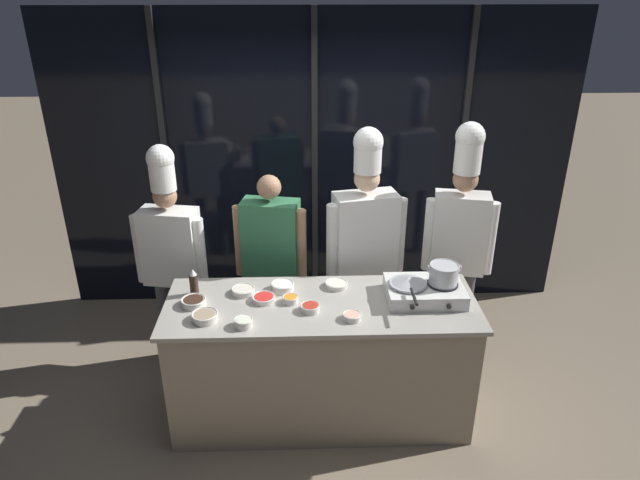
% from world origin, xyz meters
% --- Properties ---
extents(ground_plane, '(24.00, 24.00, 0.00)m').
position_xyz_m(ground_plane, '(0.00, 0.00, 0.00)').
color(ground_plane, '#7F705B').
extents(window_wall_back, '(4.63, 0.09, 2.70)m').
position_xyz_m(window_wall_back, '(0.00, 1.68, 1.35)').
color(window_wall_back, black).
rests_on(window_wall_back, ground_plane).
extents(demo_counter, '(2.09, 0.75, 0.93)m').
position_xyz_m(demo_counter, '(0.00, 0.00, 0.47)').
color(demo_counter, gray).
rests_on(demo_counter, ground_plane).
extents(portable_stove, '(0.51, 0.39, 0.11)m').
position_xyz_m(portable_stove, '(0.70, 0.05, 0.99)').
color(portable_stove, silver).
rests_on(portable_stove, demo_counter).
extents(frying_pan, '(0.26, 0.45, 0.04)m').
position_xyz_m(frying_pan, '(0.58, 0.04, 1.07)').
color(frying_pan, '#ADAFB5').
rests_on(frying_pan, portable_stove).
extents(stock_pot, '(0.22, 0.20, 0.14)m').
position_xyz_m(stock_pot, '(0.82, 0.05, 1.12)').
color(stock_pot, '#B7BABF').
rests_on(stock_pot, portable_stove).
extents(squeeze_bottle_soy, '(0.06, 0.06, 0.20)m').
position_xyz_m(squeeze_bottle_soy, '(-0.86, 0.14, 1.03)').
color(squeeze_bottle_soy, '#332319').
rests_on(squeeze_bottle_soy, demo_counter).
extents(prep_bowl_mushrooms, '(0.17, 0.17, 0.05)m').
position_xyz_m(prep_bowl_mushrooms, '(-0.74, -0.18, 0.96)').
color(prep_bowl_mushrooms, silver).
rests_on(prep_bowl_mushrooms, demo_counter).
extents(prep_bowl_garlic, '(0.16, 0.16, 0.04)m').
position_xyz_m(prep_bowl_garlic, '(0.11, 0.22, 0.95)').
color(prep_bowl_garlic, silver).
rests_on(prep_bowl_garlic, demo_counter).
extents(prep_bowl_shrimp, '(0.12, 0.12, 0.04)m').
position_xyz_m(prep_bowl_shrimp, '(0.19, -0.20, 0.96)').
color(prep_bowl_shrimp, silver).
rests_on(prep_bowl_shrimp, demo_counter).
extents(prep_bowl_bell_pepper, '(0.16, 0.16, 0.04)m').
position_xyz_m(prep_bowl_bell_pepper, '(-0.38, 0.05, 0.95)').
color(prep_bowl_bell_pepper, silver).
rests_on(prep_bowl_bell_pepper, demo_counter).
extents(prep_bowl_soy_glaze, '(0.16, 0.16, 0.05)m').
position_xyz_m(prep_bowl_soy_glaze, '(-0.85, 0.01, 0.96)').
color(prep_bowl_soy_glaze, silver).
rests_on(prep_bowl_soy_glaze, demo_counter).
extents(prep_bowl_onion, '(0.16, 0.16, 0.04)m').
position_xyz_m(prep_bowl_onion, '(-0.53, 0.15, 0.96)').
color(prep_bowl_onion, silver).
rests_on(prep_bowl_onion, demo_counter).
extents(prep_bowl_bean_sprouts, '(0.12, 0.12, 0.05)m').
position_xyz_m(prep_bowl_bean_sprouts, '(-0.49, -0.26, 0.97)').
color(prep_bowl_bean_sprouts, silver).
rests_on(prep_bowl_bean_sprouts, demo_counter).
extents(prep_bowl_chili_flakes, '(0.13, 0.13, 0.05)m').
position_xyz_m(prep_bowl_chili_flakes, '(-0.08, -0.09, 0.96)').
color(prep_bowl_chili_flakes, silver).
rests_on(prep_bowl_chili_flakes, demo_counter).
extents(prep_bowl_carrots, '(0.11, 0.11, 0.04)m').
position_xyz_m(prep_bowl_carrots, '(-0.21, 0.02, 0.96)').
color(prep_bowl_carrots, silver).
rests_on(prep_bowl_carrots, demo_counter).
extents(prep_bowl_rice, '(0.16, 0.16, 0.05)m').
position_xyz_m(prep_bowl_rice, '(-0.26, 0.19, 0.97)').
color(prep_bowl_rice, silver).
rests_on(prep_bowl_rice, demo_counter).
extents(chef_head, '(0.56, 0.29, 1.84)m').
position_xyz_m(chef_head, '(-1.12, 0.69, 1.04)').
color(chef_head, '#4C4C51').
rests_on(chef_head, ground_plane).
extents(person_guest, '(0.56, 0.30, 1.59)m').
position_xyz_m(person_guest, '(-0.36, 0.73, 0.96)').
color(person_guest, '#2D3856').
rests_on(person_guest, ground_plane).
extents(chef_sous, '(0.61, 0.33, 1.95)m').
position_xyz_m(chef_sous, '(0.36, 0.68, 1.11)').
color(chef_sous, '#232326').
rests_on(chef_sous, ground_plane).
extents(chef_line, '(0.54, 0.29, 1.98)m').
position_xyz_m(chef_line, '(1.09, 0.71, 1.14)').
color(chef_line, '#4C4C51').
rests_on(chef_line, ground_plane).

